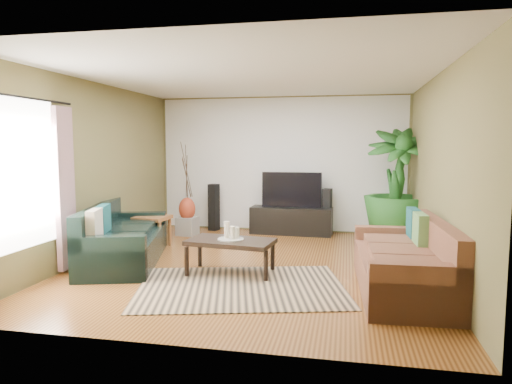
% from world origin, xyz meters
% --- Properties ---
extents(floor, '(5.50, 5.50, 0.00)m').
position_xyz_m(floor, '(0.00, 0.00, 0.00)').
color(floor, brown).
rests_on(floor, ground).
extents(ceiling, '(5.50, 5.50, 0.00)m').
position_xyz_m(ceiling, '(0.00, 0.00, 2.70)').
color(ceiling, white).
rests_on(ceiling, ground).
extents(wall_back, '(5.00, 0.00, 5.00)m').
position_xyz_m(wall_back, '(0.00, 2.75, 1.35)').
color(wall_back, brown).
rests_on(wall_back, ground).
extents(wall_front, '(5.00, 0.00, 5.00)m').
position_xyz_m(wall_front, '(0.00, -2.75, 1.35)').
color(wall_front, brown).
rests_on(wall_front, ground).
extents(wall_left, '(0.00, 5.50, 5.50)m').
position_xyz_m(wall_left, '(-2.50, 0.00, 1.35)').
color(wall_left, brown).
rests_on(wall_left, ground).
extents(wall_right, '(0.00, 5.50, 5.50)m').
position_xyz_m(wall_right, '(2.50, 0.00, 1.35)').
color(wall_right, brown).
rests_on(wall_right, ground).
extents(backwall_panel, '(4.90, 0.00, 4.90)m').
position_xyz_m(backwall_panel, '(0.00, 2.74, 1.35)').
color(backwall_panel, white).
rests_on(backwall_panel, ground).
extents(window_pane, '(0.00, 1.80, 1.80)m').
position_xyz_m(window_pane, '(-2.48, -1.60, 1.40)').
color(window_pane, white).
rests_on(window_pane, ground).
extents(curtain_far, '(0.08, 0.35, 2.20)m').
position_xyz_m(curtain_far, '(-2.43, -0.85, 1.15)').
color(curtain_far, gray).
rests_on(curtain_far, ground).
extents(curtain_rod, '(0.03, 1.90, 0.03)m').
position_xyz_m(curtain_rod, '(-2.43, -1.60, 2.30)').
color(curtain_rod, black).
rests_on(curtain_rod, ground).
extents(sofa_left, '(1.50, 2.38, 0.85)m').
position_xyz_m(sofa_left, '(-1.91, -0.20, 0.42)').
color(sofa_left, black).
rests_on(sofa_left, floor).
extents(sofa_right, '(1.08, 2.22, 0.85)m').
position_xyz_m(sofa_right, '(1.98, -0.81, 0.42)').
color(sofa_right, brown).
rests_on(sofa_right, floor).
extents(area_rug, '(2.86, 2.33, 0.01)m').
position_xyz_m(area_rug, '(0.07, -1.04, 0.01)').
color(area_rug, tan).
rests_on(area_rug, floor).
extents(coffee_table, '(1.21, 0.76, 0.47)m').
position_xyz_m(coffee_table, '(-0.21, -0.48, 0.23)').
color(coffee_table, black).
rests_on(coffee_table, floor).
extents(candle_tray, '(0.35, 0.35, 0.02)m').
position_xyz_m(candle_tray, '(-0.21, -0.48, 0.48)').
color(candle_tray, '#999994').
rests_on(candle_tray, coffee_table).
extents(candle_tall, '(0.07, 0.07, 0.23)m').
position_xyz_m(candle_tall, '(-0.27, -0.45, 0.60)').
color(candle_tall, beige).
rests_on(candle_tall, candle_tray).
extents(candle_mid, '(0.07, 0.07, 0.18)m').
position_xyz_m(candle_mid, '(-0.17, -0.52, 0.57)').
color(candle_mid, beige).
rests_on(candle_mid, candle_tray).
extents(candle_short, '(0.07, 0.07, 0.15)m').
position_xyz_m(candle_short, '(-0.14, -0.42, 0.56)').
color(candle_short, beige).
rests_on(candle_short, candle_tray).
extents(tv_stand, '(1.60, 0.54, 0.53)m').
position_xyz_m(tv_stand, '(0.26, 2.41, 0.26)').
color(tv_stand, black).
rests_on(tv_stand, floor).
extents(television, '(1.16, 0.06, 0.69)m').
position_xyz_m(television, '(0.26, 2.43, 0.87)').
color(television, black).
rests_on(television, tv_stand).
extents(speaker_left, '(0.22, 0.23, 0.95)m').
position_xyz_m(speaker_left, '(-1.34, 2.50, 0.47)').
color(speaker_left, black).
rests_on(speaker_left, floor).
extents(speaker_right, '(0.19, 0.21, 0.90)m').
position_xyz_m(speaker_right, '(0.95, 2.50, 0.45)').
color(speaker_right, black).
rests_on(speaker_right, floor).
extents(potted_plant, '(1.16, 1.16, 2.05)m').
position_xyz_m(potted_plant, '(2.19, 2.07, 1.02)').
color(potted_plant, '#1D541C').
rests_on(potted_plant, floor).
extents(plant_pot, '(0.38, 0.38, 0.29)m').
position_xyz_m(plant_pot, '(2.19, 2.07, 0.15)').
color(plant_pot, black).
rests_on(plant_pot, floor).
extents(pedestal, '(0.39, 0.39, 0.35)m').
position_xyz_m(pedestal, '(-1.70, 1.92, 0.17)').
color(pedestal, gray).
rests_on(pedestal, floor).
extents(vase, '(0.32, 0.32, 0.45)m').
position_xyz_m(vase, '(-1.70, 1.92, 0.51)').
color(vase, '#98321B').
rests_on(vase, pedestal).
extents(side_table, '(0.57, 0.57, 0.55)m').
position_xyz_m(side_table, '(-1.89, 0.75, 0.27)').
color(side_table, brown).
rests_on(side_table, floor).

